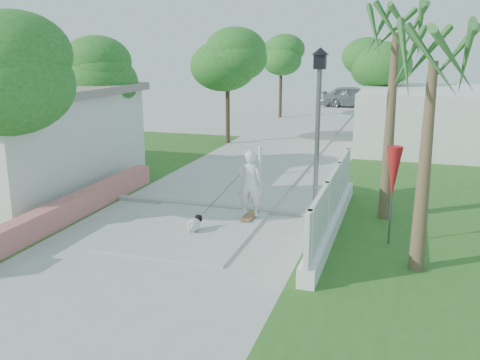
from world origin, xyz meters
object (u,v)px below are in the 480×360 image
at_px(patio_umbrella, 393,173).
at_px(parked_car, 353,97).
at_px(skateboarder, 231,191).
at_px(street_lamp, 318,130).
at_px(bollard, 260,160).
at_px(dog, 194,224).

xyz_separation_m(patio_umbrella, parked_car, (-3.68, 28.47, -0.88)).
distance_m(skateboarder, parked_car, 28.08).
relative_size(skateboarder, parked_car, 0.39).
relative_size(street_lamp, parked_car, 0.93).
height_order(patio_umbrella, parked_car, patio_umbrella).
distance_m(street_lamp, bollard, 5.56).
bearing_deg(dog, patio_umbrella, 18.13).
height_order(dog, parked_car, parked_car).
bearing_deg(dog, street_lamp, 41.69).
distance_m(street_lamp, patio_umbrella, 2.27).
bearing_deg(patio_umbrella, street_lamp, 152.24).
relative_size(street_lamp, bollard, 4.07).
relative_size(bollard, parked_car, 0.23).
height_order(street_lamp, parked_car, street_lamp).
distance_m(street_lamp, parked_car, 27.58).
bearing_deg(bollard, skateboarder, -83.20).
bearing_deg(bollard, dog, -89.80).
distance_m(bollard, dog, 6.16).
bearing_deg(patio_umbrella, dog, -171.90).
bearing_deg(parked_car, street_lamp, -178.77).
height_order(patio_umbrella, skateboarder, patio_umbrella).
relative_size(bollard, skateboarder, 0.58).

